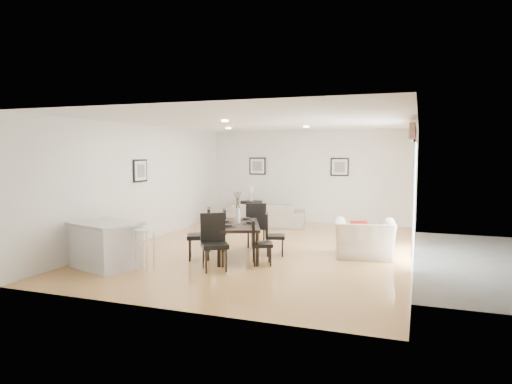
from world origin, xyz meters
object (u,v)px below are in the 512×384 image
(dining_chair_enear, at_px, (258,240))
(dining_chair_head, at_px, (214,238))
(sofa, at_px, (264,215))
(armchair, at_px, (365,239))
(dining_chair_wnear, at_px, (203,231))
(dining_chair_foot, at_px, (256,222))
(dining_table, at_px, (238,227))
(bar_stool, at_px, (144,235))
(coffee_table, at_px, (273,217))
(kitchen_island, at_px, (106,244))
(dining_chair_efar, at_px, (271,232))
(side_table, at_px, (251,211))
(dining_chair_wfar, at_px, (220,228))

(dining_chair_enear, relative_size, dining_chair_head, 0.84)
(sofa, xyz_separation_m, armchair, (3.06, -2.83, 0.04))
(dining_chair_wnear, distance_m, dining_chair_foot, 1.49)
(dining_table, bearing_deg, bar_stool, -148.81)
(dining_chair_wnear, bearing_deg, dining_chair_foot, 130.83)
(bar_stool, bearing_deg, sofa, 85.26)
(dining_table, distance_m, coffee_table, 4.34)
(sofa, height_order, dining_chair_wnear, dining_chair_wnear)
(kitchen_island, height_order, bar_stool, kitchen_island)
(sofa, xyz_separation_m, coffee_table, (0.06, 0.61, -0.12))
(kitchen_island, bearing_deg, dining_chair_enear, 41.43)
(dining_chair_efar, height_order, coffee_table, dining_chair_efar)
(armchair, height_order, coffee_table, armchair)
(dining_table, bearing_deg, side_table, 84.45)
(dining_chair_wfar, bearing_deg, dining_chair_head, -6.14)
(dining_chair_head, xyz_separation_m, dining_chair_foot, (0.08, 2.00, -0.01))
(dining_table, bearing_deg, dining_chair_enear, -59.41)
(dining_chair_wnear, xyz_separation_m, dining_chair_head, (0.52, -0.64, -0.00))
(coffee_table, bearing_deg, bar_stool, -87.18)
(coffee_table, distance_m, kitchen_island, 5.97)
(dining_chair_head, bearing_deg, dining_chair_wfar, 76.42)
(dining_chair_foot, bearing_deg, sofa, -94.57)
(dining_chair_foot, bearing_deg, dining_chair_head, 68.12)
(dining_chair_enear, relative_size, kitchen_island, 0.60)
(sofa, bearing_deg, dining_chair_efar, 100.04)
(dining_chair_head, relative_size, dining_chair_foot, 1.01)
(armchair, bearing_deg, kitchen_island, 21.26)
(dining_chair_efar, relative_size, kitchen_island, 0.61)
(dining_chair_head, relative_size, coffee_table, 0.98)
(dining_chair_enear, distance_m, dining_chair_head, 0.85)
(dining_table, xyz_separation_m, bar_stool, (-1.12, -1.54, 0.03))
(dining_chair_wnear, bearing_deg, coffee_table, 155.24)
(dining_table, xyz_separation_m, coffee_table, (-0.63, 4.28, -0.40))
(dining_chair_wnear, relative_size, bar_stool, 1.34)
(dining_chair_foot, relative_size, bar_stool, 1.32)
(sofa, height_order, dining_chair_head, dining_chair_head)
(dining_table, xyz_separation_m, dining_chair_efar, (0.58, 0.38, -0.13))
(dining_chair_efar, bearing_deg, sofa, 3.59)
(armchair, bearing_deg, dining_chair_efar, 6.68)
(dining_chair_head, distance_m, dining_chair_foot, 2.01)
(dining_chair_wfar, relative_size, bar_stool, 1.18)
(dining_chair_wnear, relative_size, dining_chair_efar, 1.17)
(dining_table, xyz_separation_m, dining_chair_head, (-0.05, -1.01, -0.05))
(dining_chair_efar, bearing_deg, dining_chair_head, 138.25)
(dining_chair_wnear, relative_size, dining_chair_wfar, 1.14)
(dining_chair_foot, height_order, side_table, dining_chair_foot)
(dining_chair_wfar, distance_m, dining_chair_enear, 1.45)
(dining_chair_head, height_order, side_table, dining_chair_head)
(coffee_table, xyz_separation_m, side_table, (-0.77, 0.26, 0.11))
(sofa, height_order, dining_chair_foot, dining_chair_foot)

